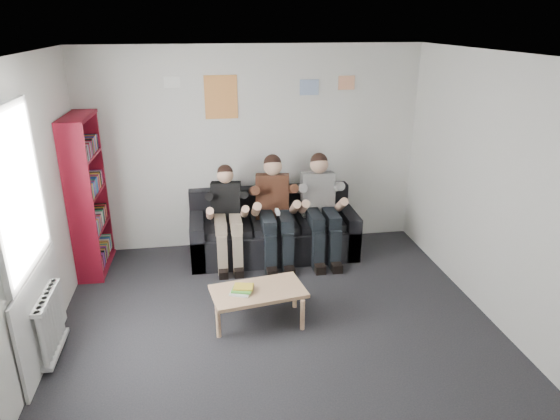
% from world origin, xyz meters
% --- Properties ---
extents(room_shell, '(5.00, 5.00, 5.00)m').
position_xyz_m(room_shell, '(0.00, 0.00, 1.35)').
color(room_shell, black).
rests_on(room_shell, ground).
extents(sofa, '(2.18, 0.89, 0.84)m').
position_xyz_m(sofa, '(0.20, 2.09, 0.30)').
color(sofa, black).
rests_on(sofa, ground).
extents(bookshelf, '(0.29, 0.88, 1.95)m').
position_xyz_m(bookshelf, '(-2.08, 2.01, 0.98)').
color(bookshelf, maroon).
rests_on(bookshelf, ground).
extents(coffee_table, '(0.95, 0.52, 0.38)m').
position_xyz_m(coffee_table, '(-0.19, 0.46, 0.33)').
color(coffee_table, tan).
rests_on(coffee_table, ground).
extents(game_cases, '(0.24, 0.21, 0.05)m').
position_xyz_m(game_cases, '(-0.36, 0.45, 0.40)').
color(game_cases, white).
rests_on(game_cases, coffee_table).
extents(person_left, '(0.38, 0.81, 1.27)m').
position_xyz_m(person_left, '(-0.41, 1.89, 0.64)').
color(person_left, black).
rests_on(person_left, sofa).
extents(person_middle, '(0.43, 0.92, 1.38)m').
position_xyz_m(person_middle, '(0.20, 1.88, 0.68)').
color(person_middle, '#4C2719').
rests_on(person_middle, sofa).
extents(person_right, '(0.43, 0.92, 1.37)m').
position_xyz_m(person_right, '(0.81, 1.88, 0.68)').
color(person_right, white).
rests_on(person_right, sofa).
extents(radiator, '(0.10, 0.64, 0.60)m').
position_xyz_m(radiator, '(-2.15, 0.20, 0.35)').
color(radiator, silver).
rests_on(radiator, ground).
extents(window, '(0.05, 1.30, 2.36)m').
position_xyz_m(window, '(-2.22, 0.20, 1.03)').
color(window, white).
rests_on(window, room_shell).
extents(poster_large, '(0.42, 0.01, 0.55)m').
position_xyz_m(poster_large, '(-0.40, 2.49, 2.05)').
color(poster_large, gold).
rests_on(poster_large, room_shell).
extents(poster_blue, '(0.25, 0.01, 0.20)m').
position_xyz_m(poster_blue, '(0.75, 2.49, 2.15)').
color(poster_blue, '#386EC1').
rests_on(poster_blue, room_shell).
extents(poster_pink, '(0.22, 0.01, 0.18)m').
position_xyz_m(poster_pink, '(1.25, 2.49, 2.20)').
color(poster_pink, '#C33C92').
rests_on(poster_pink, room_shell).
extents(poster_sign, '(0.20, 0.01, 0.14)m').
position_xyz_m(poster_sign, '(-1.00, 2.49, 2.25)').
color(poster_sign, white).
rests_on(poster_sign, room_shell).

